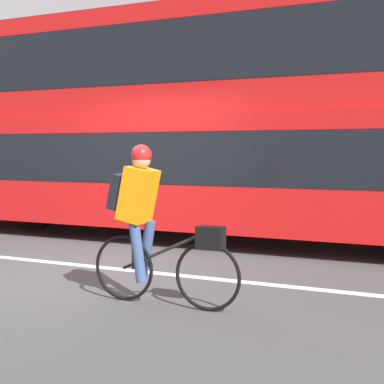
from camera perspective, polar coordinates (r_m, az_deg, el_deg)
The scene contains 6 objects.
ground_plane at distance 7.09m, azimuth -11.59°, elevation -8.27°, with size 80.00×80.00×0.00m, color #424244.
road_center_line at distance 7.31m, azimuth -10.36°, elevation -7.83°, with size 50.00×0.14×0.01m, color silver.
sidewalk_curb at distance 12.28m, azimuth 4.27°, elevation -2.39°, with size 60.00×2.39×0.16m.
building_facade at distance 13.75m, azimuth 6.29°, elevation 16.16°, with size 60.00×0.30×8.66m.
bus at distance 9.39m, azimuth 0.44°, elevation 7.97°, with size 11.18×2.44×3.84m.
cyclist_on_bike at distance 5.39m, azimuth -4.64°, elevation -2.84°, with size 1.61×0.32×1.61m.
Camera 1 is at (3.98, -5.66, 1.56)m, focal length 50.00 mm.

